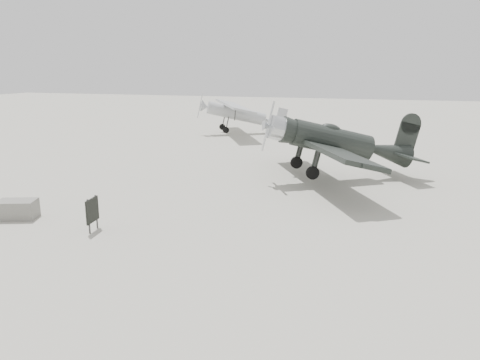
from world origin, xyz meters
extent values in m
plane|color=#A19E8F|center=(0.00, 0.00, 0.00)|extent=(160.00, 160.00, 0.00)
cylinder|color=black|center=(4.78, 8.01, 2.24)|extent=(4.75, 3.48, 1.47)
cone|color=black|center=(7.83, 9.65, 2.30)|extent=(3.05, 2.49, 1.36)
cylinder|color=silver|center=(1.97, 6.49, 2.24)|extent=(1.45, 1.59, 1.30)
cone|color=silver|center=(1.42, 6.19, 2.24)|extent=(0.60, 0.69, 0.59)
cube|color=silver|center=(1.48, 6.22, 2.24)|extent=(0.15, 0.20, 2.73)
ellipsoid|color=black|center=(4.60, 7.91, 2.89)|extent=(1.35, 1.18, 0.48)
cube|color=black|center=(4.14, 7.66, 1.88)|extent=(7.92, 12.11, 0.23)
cube|color=black|center=(8.56, 10.05, 2.35)|extent=(3.11, 4.42, 0.10)
cube|color=black|center=(8.70, 10.13, 3.24)|extent=(1.16, 0.69, 1.89)
cylinder|color=black|center=(4.44, 6.21, 0.44)|extent=(0.71, 0.49, 0.71)
cylinder|color=black|center=(3.10, 8.70, 0.44)|extent=(0.71, 0.49, 0.71)
cylinder|color=#333333|center=(4.44, 6.21, 1.14)|extent=(0.16, 0.16, 1.47)
cylinder|color=#333333|center=(3.10, 8.70, 1.14)|extent=(0.16, 0.16, 1.47)
cylinder|color=black|center=(8.79, 10.18, 1.85)|extent=(0.24, 0.18, 0.23)
cylinder|color=#999B9E|center=(-6.19, 24.61, 1.94)|extent=(5.53, 3.68, 1.19)
cone|color=#999B9E|center=(-2.84, 26.38, 1.94)|extent=(2.23, 1.86, 1.08)
cone|color=#999B9E|center=(-8.97, 23.15, 1.94)|extent=(1.10, 1.30, 1.13)
cube|color=#999B9E|center=(-9.35, 22.95, 1.94)|extent=(0.12, 0.16, 2.38)
cube|color=#999B9E|center=(-6.57, 24.41, 2.62)|extent=(7.37, 11.49, 0.19)
cube|color=#999B9E|center=(-2.36, 26.63, 2.00)|extent=(2.58, 3.71, 0.09)
cube|color=#999B9E|center=(-2.27, 26.68, 2.70)|extent=(0.90, 0.53, 1.41)
cylinder|color=black|center=(-6.40, 23.16, 0.30)|extent=(0.61, 0.42, 0.61)
cylinder|color=black|center=(-7.51, 25.26, 0.30)|extent=(0.61, 0.42, 0.61)
cylinder|color=#333333|center=(-6.40, 23.16, 0.92)|extent=(0.13, 0.13, 1.30)
cylinder|color=#333333|center=(-7.51, 25.26, 0.92)|extent=(0.13, 0.13, 1.30)
cylinder|color=black|center=(-2.17, 26.73, 1.62)|extent=(0.21, 0.16, 0.19)
cube|color=slate|center=(-7.02, -2.94, 0.39)|extent=(1.81, 1.46, 0.78)
cylinder|color=#333333|center=(-2.97, -3.63, 0.68)|extent=(0.07, 0.07, 1.37)
cylinder|color=#333333|center=(-3.05, -3.00, 0.68)|extent=(0.07, 0.07, 1.37)
cube|color=black|center=(-3.01, -3.31, 0.84)|extent=(0.19, 0.95, 0.95)
cube|color=beige|center=(-3.05, -3.32, 0.90)|extent=(0.11, 0.73, 0.19)
camera|label=1|loc=(7.75, -18.16, 6.26)|focal=35.00mm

